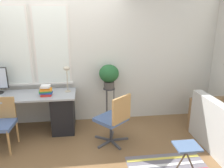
{
  "coord_description": "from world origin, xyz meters",
  "views": [
    {
      "loc": [
        0.49,
        -3.54,
        2.06
      ],
      "look_at": [
        0.96,
        0.16,
        0.93
      ],
      "focal_mm": 35.0,
      "sensor_mm": 36.0,
      "label": 1
    }
  ],
  "objects": [
    {
      "name": "potted_plant",
      "position": [
        0.95,
        0.51,
        1.01
      ],
      "size": [
        0.38,
        0.38,
        0.47
      ],
      "color": "#514C47",
      "rests_on": "plant_stand"
    },
    {
      "name": "desk_lamp",
      "position": [
        0.16,
        0.41,
        1.11
      ],
      "size": [
        0.12,
        0.12,
        0.48
      ],
      "color": "#BCB299",
      "rests_on": "desk"
    },
    {
      "name": "folding_stool",
      "position": [
        1.8,
        -1.14,
        0.38
      ],
      "size": [
        0.33,
        0.28,
        0.44
      ],
      "color": "slate",
      "rests_on": "ground_plane"
    },
    {
      "name": "office_chair_swivel",
      "position": [
        0.94,
        -0.27,
        0.46
      ],
      "size": [
        0.64,
        0.64,
        0.88
      ],
      "rotation": [
        0.0,
        0.0,
        3.84
      ],
      "color": "#47474C",
      "rests_on": "ground_plane"
    },
    {
      "name": "mouse",
      "position": [
        -0.84,
        0.13,
        0.75
      ],
      "size": [
        0.04,
        0.06,
        0.03
      ],
      "color": "black",
      "rests_on": "desk"
    },
    {
      "name": "desk_chair_wooden",
      "position": [
        -0.89,
        -0.15,
        0.45
      ],
      "size": [
        0.46,
        0.47,
        0.82
      ],
      "rotation": [
        0.0,
        0.0,
        -0.05
      ],
      "color": "#B2844C",
      "rests_on": "ground_plane"
    },
    {
      "name": "desk",
      "position": [
        -0.8,
        0.33,
        0.4
      ],
      "size": [
        2.19,
        0.65,
        0.74
      ],
      "color": "#9EA3A8",
      "rests_on": "ground_plane"
    },
    {
      "name": "floor_rug_striped",
      "position": [
        1.62,
        -1.04,
        0.0
      ],
      "size": [
        1.15,
        0.69,
        0.01
      ],
      "color": "slate",
      "rests_on": "ground_plane"
    },
    {
      "name": "book_stack",
      "position": [
        -0.21,
        0.23,
        0.83
      ],
      "size": [
        0.24,
        0.18,
        0.19
      ],
      "color": "red",
      "rests_on": "desk"
    },
    {
      "name": "plant_stand",
      "position": [
        0.95,
        0.51,
        0.62
      ],
      "size": [
        0.23,
        0.23,
        0.74
      ],
      "color": "#333338",
      "rests_on": "ground_plane"
    },
    {
      "name": "ground_plane",
      "position": [
        0.0,
        0.0,
        0.0
      ],
      "size": [
        14.0,
        14.0,
        0.0
      ],
      "primitive_type": "plane",
      "color": "brown"
    },
    {
      "name": "wall_back_with_window",
      "position": [
        -0.02,
        0.73,
        1.36
      ],
      "size": [
        9.0,
        0.12,
        2.7
      ],
      "color": "silver",
      "rests_on": "ground_plane"
    }
  ]
}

